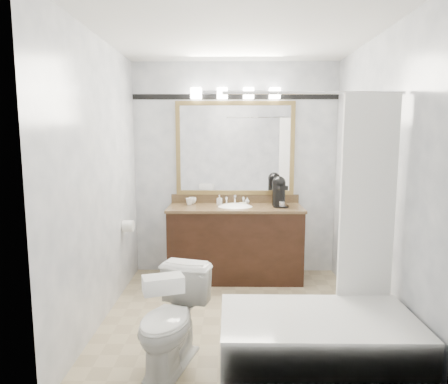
{
  "coord_description": "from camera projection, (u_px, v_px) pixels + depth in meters",
  "views": [
    {
      "loc": [
        -0.07,
        -3.46,
        1.64
      ],
      "look_at": [
        -0.12,
        0.35,
        1.11
      ],
      "focal_mm": 32.0,
      "sensor_mm": 36.0,
      "label": 1
    }
  ],
  "objects": [
    {
      "name": "toilet",
      "position": [
        172.0,
        320.0,
        2.84
      ],
      "size": [
        0.56,
        0.76,
        0.69
      ],
      "primitive_type": "imported",
      "rotation": [
        0.0,
        0.0,
        -0.29
      ],
      "color": "white",
      "rests_on": "ground"
    },
    {
      "name": "soap_bottle_b",
      "position": [
        247.0,
        201.0,
        4.73
      ],
      "size": [
        0.07,
        0.07,
        0.07
      ],
      "primitive_type": "imported",
      "rotation": [
        0.0,
        0.0,
        -0.43
      ],
      "color": "white",
      "rests_on": "vanity"
    },
    {
      "name": "cup_right",
      "position": [
        189.0,
        201.0,
        4.65
      ],
      "size": [
        0.11,
        0.11,
        0.08
      ],
      "primitive_type": "imported",
      "rotation": [
        0.0,
        0.0,
        0.35
      ],
      "color": "white",
      "rests_on": "vanity"
    },
    {
      "name": "coffee_maker",
      "position": [
        279.0,
        191.0,
        4.52
      ],
      "size": [
        0.19,
        0.22,
        0.35
      ],
      "rotation": [
        0.0,
        0.0,
        0.33
      ],
      "color": "black",
      "rests_on": "vanity"
    },
    {
      "name": "cup_left",
      "position": [
        192.0,
        201.0,
        4.73
      ],
      "size": [
        0.11,
        0.11,
        0.07
      ],
      "primitive_type": "imported",
      "rotation": [
        0.0,
        0.0,
        0.19
      ],
      "color": "white",
      "rests_on": "vanity"
    },
    {
      "name": "vanity_light_bar",
      "position": [
        235.0,
        93.0,
        4.57
      ],
      "size": [
        1.02,
        0.14,
        0.12
      ],
      "color": "silver",
      "rests_on": "room"
    },
    {
      "name": "bathtub",
      "position": [
        320.0,
        338.0,
        2.72
      ],
      "size": [
        1.3,
        0.75,
        1.96
      ],
      "color": "white",
      "rests_on": "ground"
    },
    {
      "name": "tp_roll",
      "position": [
        128.0,
        226.0,
        4.23
      ],
      "size": [
        0.11,
        0.12,
        0.12
      ],
      "primitive_type": "cylinder",
      "rotation": [
        0.0,
        1.57,
        0.0
      ],
      "color": "white",
      "rests_on": "room"
    },
    {
      "name": "accent_stripe",
      "position": [
        235.0,
        97.0,
        4.64
      ],
      "size": [
        2.4,
        0.01,
        0.06
      ],
      "primitive_type": "cube",
      "color": "black",
      "rests_on": "room"
    },
    {
      "name": "soap_bottle_a",
      "position": [
        219.0,
        200.0,
        4.68
      ],
      "size": [
        0.07,
        0.07,
        0.11
      ],
      "primitive_type": "imported",
      "rotation": [
        0.0,
        0.0,
        -0.41
      ],
      "color": "white",
      "rests_on": "vanity"
    },
    {
      "name": "room",
      "position": [
        237.0,
        182.0,
        3.48
      ],
      "size": [
        2.42,
        2.62,
        2.52
      ],
      "color": "tan",
      "rests_on": "ground"
    },
    {
      "name": "soap_bar",
      "position": [
        243.0,
        204.0,
        4.66
      ],
      "size": [
        0.09,
        0.06,
        0.03
      ],
      "primitive_type": "cube",
      "rotation": [
        0.0,
        0.0,
        0.08
      ],
      "color": "beige",
      "rests_on": "vanity"
    },
    {
      "name": "mirror",
      "position": [
        235.0,
        148.0,
        4.71
      ],
      "size": [
        1.4,
        0.04,
        1.1
      ],
      "color": "olive",
      "rests_on": "room"
    },
    {
      "name": "vanity",
      "position": [
        235.0,
        241.0,
        4.6
      ],
      "size": [
        1.53,
        0.58,
        0.97
      ],
      "color": "black",
      "rests_on": "ground"
    },
    {
      "name": "tissue_box",
      "position": [
        163.0,
        284.0,
        2.45
      ],
      "size": [
        0.28,
        0.21,
        0.1
      ],
      "primitive_type": "cube",
      "rotation": [
        0.0,
        0.0,
        0.33
      ],
      "color": "white",
      "rests_on": "toilet"
    }
  ]
}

